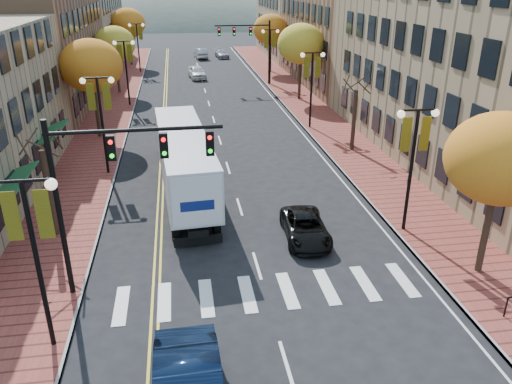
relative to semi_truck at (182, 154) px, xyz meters
name	(u,v)px	position (x,y,z in m)	size (l,w,h in m)	color
ground	(275,325)	(2.88, -12.94, -2.17)	(200.00, 200.00, 0.00)	black
sidewalk_left	(112,110)	(-6.12, 19.56, -2.10)	(4.00, 85.00, 0.15)	brown
sidewalk_right	(303,103)	(11.88, 19.56, -2.10)	(4.00, 85.00, 0.15)	brown
building_left_mid	(20,46)	(-14.12, 23.06, 3.33)	(12.00, 24.00, 11.00)	brown
building_left_far	(71,29)	(-14.12, 48.06, 2.58)	(12.00, 26.00, 9.50)	#9E8966
building_right_mid	(366,38)	(21.38, 29.06, 2.83)	(15.00, 24.00, 10.00)	brown
building_right_far	(315,18)	(21.38, 51.06, 3.33)	(15.00, 20.00, 11.00)	#9E8966
tree_left_a	(49,194)	(-6.12, -4.94, 0.08)	(0.28, 0.28, 4.20)	#382619
tree_left_b	(91,66)	(-6.12, 11.06, 3.27)	(4.48, 4.48, 7.21)	#382619
tree_left_c	(114,44)	(-6.12, 27.06, 2.88)	(4.16, 4.16, 6.69)	#382619
tree_left_d	(128,23)	(-6.12, 45.06, 3.43)	(4.61, 4.61, 7.42)	#382619
tree_right_a	(501,159)	(11.88, -10.94, 2.88)	(4.16, 4.16, 6.69)	#382619
tree_right_b	(354,120)	(11.88, 5.06, 0.08)	(0.28, 0.28, 4.20)	#382619
tree_right_c	(301,44)	(11.88, 21.06, 3.27)	(4.48, 4.48, 7.21)	#382619
tree_right_d	(271,29)	(11.88, 37.06, 3.12)	(4.35, 4.35, 7.00)	#382619
lamp_left_a	(32,234)	(-4.62, -12.94, 2.12)	(1.96, 0.36, 6.05)	black
lamp_left_b	(100,107)	(-4.62, 3.06, 2.12)	(1.96, 0.36, 6.05)	black
lamp_left_c	(125,60)	(-4.62, 21.06, 2.12)	(1.96, 0.36, 6.05)	black
lamp_left_d	(137,38)	(-4.62, 39.06, 2.12)	(1.96, 0.36, 6.05)	black
lamp_right_a	(414,147)	(10.38, -6.94, 2.12)	(1.96, 0.36, 6.05)	black
lamp_right_b	(312,75)	(10.38, 11.06, 2.12)	(1.96, 0.36, 6.05)	black
lamp_right_c	(270,46)	(10.38, 29.06, 2.12)	(1.96, 0.36, 6.05)	black
traffic_mast_near	(110,174)	(-2.60, -9.94, 2.75)	(6.10, 0.35, 7.00)	black
traffic_mast_far	(252,40)	(8.36, 29.06, 2.75)	(6.10, 0.34, 7.00)	black
semi_truck	(182,154)	(0.00, 0.00, 0.00)	(3.41, 14.99, 3.72)	black
black_suv	(305,228)	(5.49, -6.93, -1.59)	(1.94, 4.20, 1.17)	black
car_far_white	(197,72)	(2.38, 34.23, -1.42)	(1.79, 4.44, 1.51)	silver
car_far_silver	(222,54)	(6.90, 50.47, -1.55)	(1.74, 4.28, 1.24)	#A0A1A7
car_far_oncoming	(201,53)	(3.67, 50.16, -1.43)	(1.58, 4.52, 1.49)	#9D9EA5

